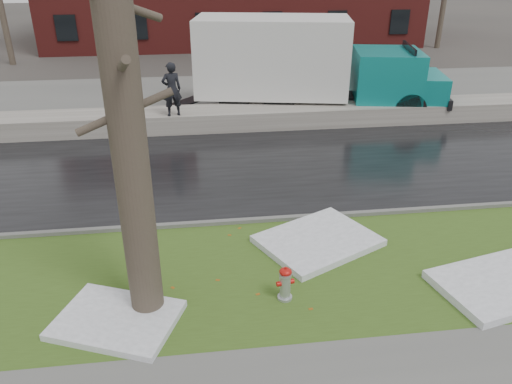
{
  "coord_description": "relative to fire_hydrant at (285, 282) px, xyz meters",
  "views": [
    {
      "loc": [
        -1.23,
        -10.15,
        6.46
      ],
      "look_at": [
        0.16,
        0.8,
        1.0
      ],
      "focal_mm": 35.0,
      "sensor_mm": 36.0,
      "label": 1
    }
  ],
  "objects": [
    {
      "name": "ground",
      "position": [
        -0.37,
        2.18,
        -0.45
      ],
      "size": [
        120.0,
        120.0,
        0.0
      ],
      "primitive_type": "plane",
      "color": "#47423D",
      "rests_on": "ground"
    },
    {
      "name": "snow_patch_near",
      "position": [
        1.16,
        1.94,
        -0.33
      ],
      "size": [
        3.22,
        2.96,
        0.16
      ],
      "primitive_type": "cube",
      "rotation": [
        0.0,
        0.0,
        0.47
      ],
      "color": "white",
      "rests_on": "verge"
    },
    {
      "name": "road",
      "position": [
        -0.37,
        6.68,
        -0.43
      ],
      "size": [
        60.0,
        7.0,
        0.03
      ],
      "primitive_type": "cube",
      "color": "black",
      "rests_on": "ground"
    },
    {
      "name": "worker",
      "position": [
        -2.39,
        10.31,
        1.29
      ],
      "size": [
        0.81,
        0.63,
        1.98
      ],
      "primitive_type": "imported",
      "rotation": [
        0.0,
        0.0,
        3.38
      ],
      "color": "black",
      "rests_on": "snowbank"
    },
    {
      "name": "snow_patch_side",
      "position": [
        4.63,
        -0.22,
        -0.32
      ],
      "size": [
        3.14,
        2.39,
        0.18
      ],
      "primitive_type": "cube",
      "rotation": [
        0.0,
        0.0,
        0.23
      ],
      "color": "white",
      "rests_on": "verge"
    },
    {
      "name": "verge",
      "position": [
        -0.37,
        0.93,
        -0.43
      ],
      "size": [
        60.0,
        4.5,
        0.04
      ],
      "primitive_type": "cube",
      "color": "#38521B",
      "rests_on": "ground"
    },
    {
      "name": "parking_lot",
      "position": [
        -0.37,
        15.18,
        -0.43
      ],
      "size": [
        60.0,
        9.0,
        0.03
      ],
      "primitive_type": "cube",
      "color": "slate",
      "rests_on": "ground"
    },
    {
      "name": "curb",
      "position": [
        -0.37,
        3.18,
        -0.38
      ],
      "size": [
        60.0,
        0.15,
        0.14
      ],
      "primitive_type": "cube",
      "color": "slate",
      "rests_on": "ground"
    },
    {
      "name": "snowbank",
      "position": [
        -0.37,
        10.88,
        -0.07
      ],
      "size": [
        60.0,
        1.6,
        0.75
      ],
      "primitive_type": "cube",
      "color": "#A39D95",
      "rests_on": "ground"
    },
    {
      "name": "tree",
      "position": [
        -2.72,
        0.02,
        3.53
      ],
      "size": [
        1.62,
        1.91,
        7.81
      ],
      "rotation": [
        0.0,
        0.0,
        -0.19
      ],
      "color": "brown",
      "rests_on": "verge"
    },
    {
      "name": "box_truck",
      "position": [
        2.91,
        12.36,
        1.63
      ],
      "size": [
        11.93,
        4.51,
        3.93
      ],
      "rotation": [
        0.0,
        0.0,
        -0.19
      ],
      "color": "black",
      "rests_on": "ground"
    },
    {
      "name": "snow_patch_far",
      "position": [
        -3.29,
        -0.32,
        -0.34
      ],
      "size": [
        2.64,
        2.31,
        0.14
      ],
      "primitive_type": "cube",
      "rotation": [
        0.0,
        0.0,
        -0.38
      ],
      "color": "white",
      "rests_on": "verge"
    },
    {
      "name": "fire_hydrant",
      "position": [
        0.0,
        0.0,
        0.0
      ],
      "size": [
        0.38,
        0.34,
        0.76
      ],
      "rotation": [
        0.0,
        0.0,
        0.19
      ],
      "color": "#AAAEB2",
      "rests_on": "verge"
    },
    {
      "name": "bg_tree_left",
      "position": [
        -12.37,
        24.18,
        2.89
      ],
      "size": [
        1.4,
        1.62,
        6.5
      ],
      "color": "brown",
      "rests_on": "ground"
    }
  ]
}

